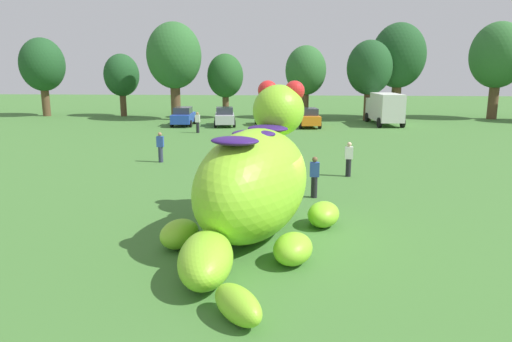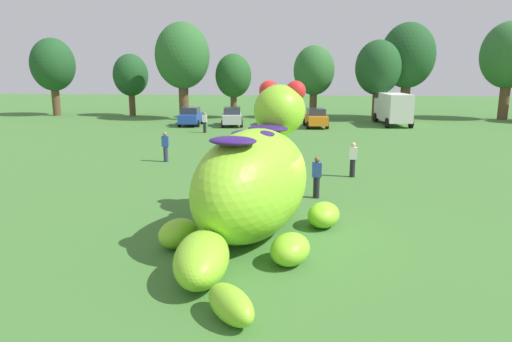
{
  "view_description": "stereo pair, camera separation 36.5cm",
  "coord_description": "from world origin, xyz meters",
  "px_view_note": "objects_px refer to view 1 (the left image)",
  "views": [
    {
      "loc": [
        0.23,
        -14.65,
        5.2
      ],
      "look_at": [
        -0.84,
        0.43,
        1.89
      ],
      "focal_mm": 32.88,
      "sensor_mm": 36.0,
      "label": 1
    },
    {
      "loc": [
        0.6,
        -14.62,
        5.2
      ],
      "look_at": [
        -0.84,
        0.43,
        1.89
      ],
      "focal_mm": 32.88,
      "sensor_mm": 36.0,
      "label": 2
    }
  ],
  "objects_px": {
    "car_silver": "(225,117)",
    "box_truck": "(385,108)",
    "car_blue": "(183,116)",
    "spectator_near_inflatable": "(349,159)",
    "spectator_by_cars": "(160,147)",
    "car_orange": "(308,118)",
    "spectator_mid_field": "(198,123)",
    "giant_inflatable_creature": "(254,182)",
    "car_yellow": "(267,116)",
    "spectator_wandering": "(314,177)"
  },
  "relations": [
    {
      "from": "car_blue",
      "to": "car_orange",
      "type": "distance_m",
      "value": 11.57
    },
    {
      "from": "box_truck",
      "to": "spectator_wandering",
      "type": "distance_m",
      "value": 27.6
    },
    {
      "from": "car_orange",
      "to": "spectator_by_cars",
      "type": "xyz_separation_m",
      "value": [
        -8.96,
        -17.08,
        -0.01
      ]
    },
    {
      "from": "giant_inflatable_creature",
      "to": "car_silver",
      "type": "height_order",
      "value": "giant_inflatable_creature"
    },
    {
      "from": "car_silver",
      "to": "car_yellow",
      "type": "height_order",
      "value": "same"
    },
    {
      "from": "car_silver",
      "to": "spectator_near_inflatable",
      "type": "bearing_deg",
      "value": -66.29
    },
    {
      "from": "car_orange",
      "to": "spectator_mid_field",
      "type": "bearing_deg",
      "value": -153.52
    },
    {
      "from": "spectator_mid_field",
      "to": "spectator_by_cars",
      "type": "height_order",
      "value": "same"
    },
    {
      "from": "car_yellow",
      "to": "spectator_near_inflatable",
      "type": "height_order",
      "value": "car_yellow"
    },
    {
      "from": "car_orange",
      "to": "spectator_wandering",
      "type": "distance_m",
      "value": 23.99
    },
    {
      "from": "car_silver",
      "to": "spectator_by_cars",
      "type": "relative_size",
      "value": 2.51
    },
    {
      "from": "car_orange",
      "to": "spectator_wandering",
      "type": "height_order",
      "value": "car_orange"
    },
    {
      "from": "spectator_near_inflatable",
      "to": "spectator_by_cars",
      "type": "relative_size",
      "value": 1.0
    },
    {
      "from": "car_blue",
      "to": "car_yellow",
      "type": "xyz_separation_m",
      "value": [
        7.8,
        0.75,
        0.0
      ]
    },
    {
      "from": "car_orange",
      "to": "spectator_mid_field",
      "type": "xyz_separation_m",
      "value": [
        -9.26,
        -4.61,
        -0.01
      ]
    },
    {
      "from": "car_blue",
      "to": "spectator_wandering",
      "type": "relative_size",
      "value": 2.44
    },
    {
      "from": "spectator_near_inflatable",
      "to": "spectator_mid_field",
      "type": "xyz_separation_m",
      "value": [
        -10.48,
        15.35,
        0.0
      ]
    },
    {
      "from": "car_yellow",
      "to": "box_truck",
      "type": "height_order",
      "value": "box_truck"
    },
    {
      "from": "spectator_mid_field",
      "to": "box_truck",
      "type": "bearing_deg",
      "value": 23.15
    },
    {
      "from": "spectator_mid_field",
      "to": "spectator_wandering",
      "type": "distance_m",
      "value": 21.19
    },
    {
      "from": "giant_inflatable_creature",
      "to": "spectator_mid_field",
      "type": "distance_m",
      "value": 24.95
    },
    {
      "from": "box_truck",
      "to": "spectator_near_inflatable",
      "type": "distance_m",
      "value": 23.22
    },
    {
      "from": "giant_inflatable_creature",
      "to": "box_truck",
      "type": "relative_size",
      "value": 1.48
    },
    {
      "from": "spectator_mid_field",
      "to": "spectator_by_cars",
      "type": "bearing_deg",
      "value": -88.63
    },
    {
      "from": "box_truck",
      "to": "spectator_mid_field",
      "type": "relative_size",
      "value": 3.83
    },
    {
      "from": "spectator_near_inflatable",
      "to": "car_silver",
      "type": "bearing_deg",
      "value": 113.71
    },
    {
      "from": "spectator_mid_field",
      "to": "spectator_wandering",
      "type": "bearing_deg",
      "value": -66.03
    },
    {
      "from": "car_blue",
      "to": "box_truck",
      "type": "height_order",
      "value": "box_truck"
    },
    {
      "from": "car_yellow",
      "to": "spectator_near_inflatable",
      "type": "bearing_deg",
      "value": -76.64
    },
    {
      "from": "spectator_near_inflatable",
      "to": "spectator_wandering",
      "type": "height_order",
      "value": "same"
    },
    {
      "from": "spectator_by_cars",
      "to": "spectator_wandering",
      "type": "xyz_separation_m",
      "value": [
        8.31,
        -6.89,
        0.0
      ]
    },
    {
      "from": "car_silver",
      "to": "giant_inflatable_creature",
      "type": "bearing_deg",
      "value": -80.39
    },
    {
      "from": "spectator_mid_field",
      "to": "giant_inflatable_creature",
      "type": "bearing_deg",
      "value": -74.92
    },
    {
      "from": "car_orange",
      "to": "spectator_wandering",
      "type": "xyz_separation_m",
      "value": [
        -0.65,
        -23.98,
        -0.01
      ]
    },
    {
      "from": "car_orange",
      "to": "spectator_near_inflatable",
      "type": "height_order",
      "value": "car_orange"
    },
    {
      "from": "giant_inflatable_creature",
      "to": "spectator_near_inflatable",
      "type": "bearing_deg",
      "value": 65.39
    },
    {
      "from": "box_truck",
      "to": "spectator_wandering",
      "type": "bearing_deg",
      "value": -106.66
    },
    {
      "from": "car_silver",
      "to": "box_truck",
      "type": "xyz_separation_m",
      "value": [
        14.95,
        2.12,
        0.74
      ]
    },
    {
      "from": "car_orange",
      "to": "box_truck",
      "type": "height_order",
      "value": "box_truck"
    },
    {
      "from": "spectator_near_inflatable",
      "to": "spectator_mid_field",
      "type": "bearing_deg",
      "value": 124.34
    },
    {
      "from": "car_silver",
      "to": "spectator_mid_field",
      "type": "bearing_deg",
      "value": -107.65
    },
    {
      "from": "car_orange",
      "to": "spectator_by_cars",
      "type": "height_order",
      "value": "car_orange"
    },
    {
      "from": "spectator_near_inflatable",
      "to": "car_blue",
      "type": "bearing_deg",
      "value": 122.26
    },
    {
      "from": "car_blue",
      "to": "spectator_by_cars",
      "type": "relative_size",
      "value": 2.44
    },
    {
      "from": "car_silver",
      "to": "spectator_wandering",
      "type": "xyz_separation_m",
      "value": [
        7.04,
        -24.31,
        -0.01
      ]
    },
    {
      "from": "car_silver",
      "to": "box_truck",
      "type": "relative_size",
      "value": 0.66
    },
    {
      "from": "car_blue",
      "to": "spectator_mid_field",
      "type": "bearing_deg",
      "value": -64.88
    },
    {
      "from": "car_silver",
      "to": "car_orange",
      "type": "relative_size",
      "value": 1.01
    },
    {
      "from": "giant_inflatable_creature",
      "to": "car_yellow",
      "type": "distance_m",
      "value": 29.77
    },
    {
      "from": "giant_inflatable_creature",
      "to": "spectator_near_inflatable",
      "type": "relative_size",
      "value": 5.65
    }
  ]
}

